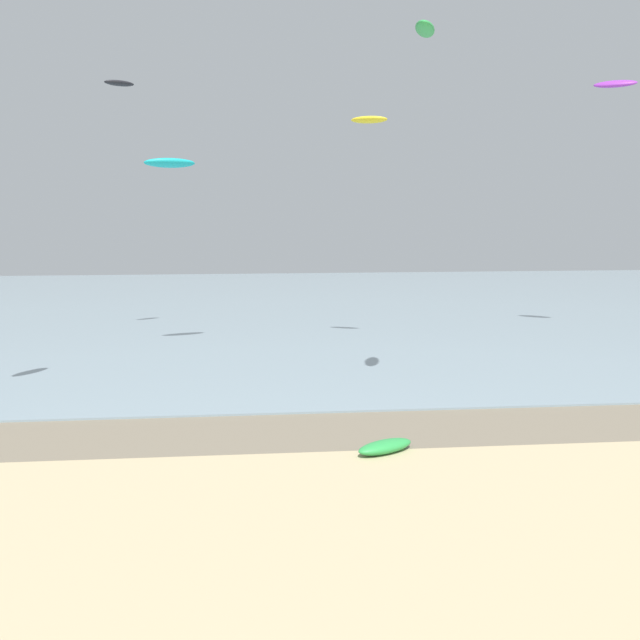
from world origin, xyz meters
TOP-DOWN VIEW (x-y plane):
  - wet_sand_strip at (0.00, 22.38)m, footprint 120.00×5.29m
  - sea at (0.00, 60.03)m, footprint 160.00×70.00m
  - grounded_kite at (5.23, 19.39)m, footprint 2.68×1.96m
  - kite_aloft_0 at (-8.52, 43.34)m, footprint 2.14×1.72m
  - kite_aloft_1 at (-4.90, 38.92)m, footprint 3.40×2.06m
  - kite_aloft_2 at (25.12, 41.17)m, footprint 2.92×2.36m
  - kite_aloft_3 at (7.78, 24.80)m, footprint 1.58×2.82m
  - kite_aloft_5 at (7.69, 38.80)m, footprint 2.49×1.59m

SIDE VIEW (x-z plane):
  - wet_sand_strip at x=0.00m, z-range 0.00..0.01m
  - sea at x=0.00m, z-range 0.00..0.10m
  - grounded_kite at x=5.23m, z-range 0.00..0.51m
  - kite_aloft_1 at x=-4.90m, z-range 11.95..12.77m
  - kite_aloft_5 at x=7.69m, z-range 14.81..15.41m
  - kite_aloft_3 at x=7.78m, z-range 17.06..17.66m
  - kite_aloft_0 at x=-8.52m, z-range 17.58..18.05m
  - kite_aloft_2 at x=25.12m, z-range 17.58..18.33m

